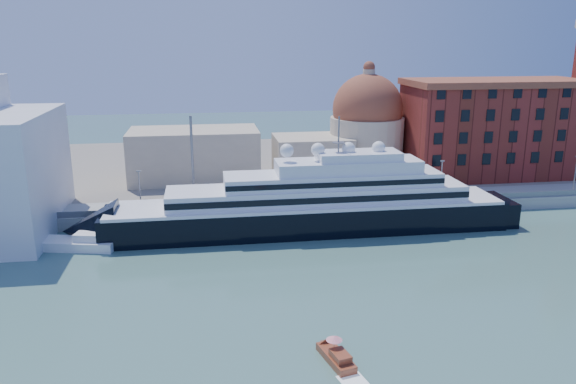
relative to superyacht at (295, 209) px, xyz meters
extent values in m
plane|color=#375F57|center=(1.59, -23.00, -4.28)|extent=(400.00, 400.00, 0.00)
cube|color=gray|center=(1.59, 11.00, -3.03)|extent=(180.00, 10.00, 2.50)
cube|color=slate|center=(1.59, 52.00, -3.28)|extent=(260.00, 72.00, 2.00)
cube|color=slate|center=(1.59, 6.50, -1.18)|extent=(180.00, 0.10, 1.20)
cube|color=black|center=(2.26, 0.00, -2.20)|extent=(73.51, 11.31, 6.13)
cone|color=black|center=(-36.38, 0.00, -2.20)|extent=(9.42, 11.31, 11.31)
cube|color=black|center=(39.01, 0.00, -2.39)|extent=(5.65, 10.37, 5.65)
cube|color=white|center=(2.26, 0.00, 1.09)|extent=(71.63, 11.50, 0.57)
cube|color=white|center=(4.14, 0.00, 2.79)|extent=(54.66, 9.42, 2.83)
cube|color=black|center=(4.14, -4.71, 2.79)|extent=(54.66, 0.15, 1.13)
cube|color=white|center=(6.97, 0.00, 5.43)|extent=(39.58, 8.48, 2.45)
cube|color=white|center=(9.80, 0.00, 7.79)|extent=(26.39, 7.54, 2.26)
cube|color=white|center=(11.68, 0.00, 9.67)|extent=(15.08, 6.60, 1.51)
cylinder|color=slate|center=(7.91, 0.00, 13.63)|extent=(0.28, 0.28, 6.60)
sphere|color=white|center=(-1.51, 0.00, 10.99)|extent=(2.45, 2.45, 2.45)
sphere|color=white|center=(4.14, 0.00, 10.99)|extent=(2.45, 2.45, 2.45)
sphere|color=white|center=(9.80, 0.00, 10.99)|extent=(2.45, 2.45, 2.45)
sphere|color=white|center=(15.45, 0.00, 10.99)|extent=(2.45, 2.45, 2.45)
cube|color=white|center=(-38.19, -3.22, -3.60)|extent=(14.20, 7.39, 1.81)
cube|color=white|center=(-35.99, -3.72, -2.13)|extent=(5.03, 3.75, 1.35)
cube|color=maroon|center=(-2.58, -43.73, -3.92)|extent=(3.43, 6.50, 1.03)
cube|color=maroon|center=(-2.34, -44.73, -3.04)|extent=(2.20, 2.89, 0.83)
cylinder|color=slate|center=(-2.70, -43.22, -2.63)|extent=(0.06, 0.06, 1.65)
cone|color=red|center=(-2.70, -43.22, -1.70)|extent=(1.86, 1.86, 0.41)
cube|color=maroon|center=(53.59, 29.00, 8.72)|extent=(42.00, 18.00, 22.00)
cube|color=brown|center=(53.59, 29.00, 20.22)|extent=(43.00, 19.00, 1.50)
cylinder|color=beige|center=(23.59, 35.00, 4.72)|extent=(18.00, 18.00, 14.00)
sphere|color=brown|center=(23.59, 35.00, 13.72)|extent=(17.00, 17.00, 17.00)
cylinder|color=beige|center=(23.59, 35.00, 21.72)|extent=(3.00, 3.00, 3.00)
cube|color=beige|center=(9.59, 33.00, 2.72)|extent=(18.00, 14.00, 10.00)
cube|color=beige|center=(-18.41, 35.00, 3.72)|extent=(30.00, 16.00, 12.00)
cylinder|color=slate|center=(-28.41, 8.00, 2.22)|extent=(0.24, 0.24, 8.00)
cube|color=slate|center=(-28.41, 8.00, 6.32)|extent=(0.80, 0.30, 0.25)
cylinder|color=slate|center=(1.59, 8.00, 2.22)|extent=(0.24, 0.24, 8.00)
cube|color=slate|center=(1.59, 8.00, 6.32)|extent=(0.80, 0.30, 0.25)
cylinder|color=slate|center=(31.59, 8.00, 2.22)|extent=(0.24, 0.24, 8.00)
cube|color=slate|center=(31.59, 8.00, 6.32)|extent=(0.80, 0.30, 0.25)
cylinder|color=slate|center=(61.59, 8.00, 2.22)|extent=(0.24, 0.24, 8.00)
cylinder|color=slate|center=(-18.41, 10.00, 7.22)|extent=(0.50, 0.50, 18.00)
camera|label=1|loc=(-16.08, -97.25, 30.21)|focal=35.00mm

